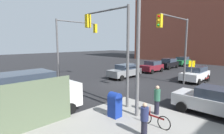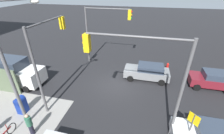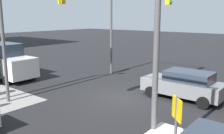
{
  "view_description": "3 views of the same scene",
  "coord_description": "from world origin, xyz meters",
  "views": [
    {
      "loc": [
        13.03,
        11.55,
        4.17
      ],
      "look_at": [
        2.26,
        0.88,
        2.08
      ],
      "focal_mm": 28.0,
      "sensor_mm": 36.0,
      "label": 1
    },
    {
      "loc": [
        -2.34,
        11.61,
        8.58
      ],
      "look_at": [
        0.61,
        -0.8,
        1.55
      ],
      "focal_mm": 24.0,
      "sensor_mm": 36.0,
      "label": 2
    },
    {
      "loc": [
        -8.1,
        11.12,
        4.58
      ],
      "look_at": [
        0.25,
        0.7,
        1.87
      ],
      "focal_mm": 40.0,
      "sensor_mm": 36.0,
      "label": 3
    }
  ],
  "objects": [
    {
      "name": "ground_plane",
      "position": [
        0.0,
        0.0,
        0.0
      ],
      "size": [
        120.0,
        120.0,
        0.0
      ],
      "primitive_type": "plane",
      "color": "black"
    },
    {
      "name": "traffic_signal_nw_corner",
      "position": [
        -2.36,
        4.5,
        4.64
      ],
      "size": [
        5.59,
        0.36,
        6.5
      ],
      "color": "#59595B",
      "rests_on": "ground"
    },
    {
      "name": "traffic_signal_se_corner",
      "position": [
        2.51,
        -4.5,
        4.62
      ],
      "size": [
        5.24,
        0.36,
        6.5
      ],
      "color": "#59595B",
      "rests_on": "ground"
    },
    {
      "name": "traffic_signal_ne_corner",
      "position": [
        4.5,
        2.87,
        4.56
      ],
      "size": [
        0.36,
        4.39,
        6.5
      ],
      "color": "#59595B",
      "rests_on": "ground"
    },
    {
      "name": "warning_sign_two_way",
      "position": [
        -5.4,
        4.85,
        1.64
      ],
      "size": [
        0.48,
        0.48,
        2.4
      ],
      "color": "#4C4C4C",
      "rests_on": "ground"
    },
    {
      "name": "sedan_gray",
      "position": [
        -2.81,
        -1.94,
        0.84
      ],
      "size": [
        4.43,
        2.02,
        1.62
      ],
      "color": "slate",
      "rests_on": "ground"
    },
    {
      "name": "van_white_delivery",
      "position": [
        9.65,
        1.8,
        1.28
      ],
      "size": [
        5.4,
        2.32,
        2.62
      ],
      "color": "white",
      "rests_on": "ground"
    }
  ]
}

